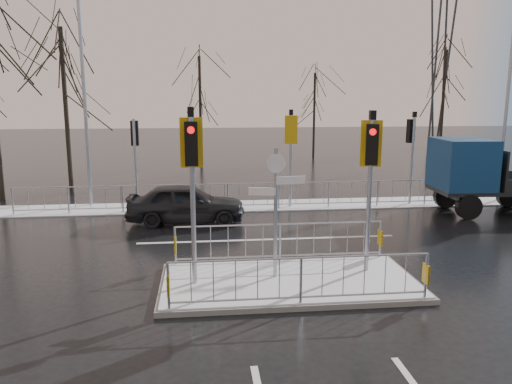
{
  "coord_description": "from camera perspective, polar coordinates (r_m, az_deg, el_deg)",
  "views": [
    {
      "loc": [
        -1.99,
        -10.97,
        4.37
      ],
      "look_at": [
        -0.53,
        2.32,
        1.8
      ],
      "focal_mm": 35.0,
      "sensor_mm": 36.0,
      "label": 1
    }
  ],
  "objects": [
    {
      "name": "car_far_lane",
      "position": [
        17.61,
        -8.01,
        -1.27
      ],
      "size": [
        4.11,
        1.72,
        1.39
      ],
      "primitive_type": "imported",
      "rotation": [
        0.0,
        0.0,
        1.55
      ],
      "color": "black",
      "rests_on": "ground"
    },
    {
      "name": "street_lamp_right",
      "position": [
        23.17,
        26.97,
        9.78
      ],
      "size": [
        1.25,
        0.18,
        8.0
      ],
      "color": "#91979E",
      "rests_on": "ground"
    },
    {
      "name": "street_lamp_left",
      "position": [
        20.95,
        -18.86,
        10.65
      ],
      "size": [
        1.25,
        0.18,
        8.2
      ],
      "color": "#91979E",
      "rests_on": "ground"
    },
    {
      "name": "pylon_wires",
      "position": [
        45.6,
        19.3,
        18.71
      ],
      "size": [
        70.0,
        2.38,
        19.97
      ],
      "color": "#2D3033",
      "rests_on": "ground"
    },
    {
      "name": "lane_markings",
      "position": [
        11.67,
        4.07,
        -11.12
      ],
      "size": [
        8.0,
        11.38,
        0.01
      ],
      "color": "silver",
      "rests_on": "ground"
    },
    {
      "name": "snow_verge",
      "position": [
        20.15,
        -0.47,
        -1.58
      ],
      "size": [
        30.0,
        2.0,
        0.04
      ],
      "primitive_type": "cube",
      "color": "white",
      "rests_on": "ground"
    },
    {
      "name": "traffic_island",
      "position": [
        11.85,
        3.74,
        -8.77
      ],
      "size": [
        6.0,
        3.04,
        4.15
      ],
      "color": "slate",
      "rests_on": "ground"
    },
    {
      "name": "tree_far_a",
      "position": [
        32.97,
        -6.43,
        11.61
      ],
      "size": [
        3.75,
        3.75,
        7.08
      ],
      "color": "black",
      "rests_on": "ground"
    },
    {
      "name": "far_kerb_fixtures",
      "position": [
        19.49,
        0.54,
        0.98
      ],
      "size": [
        18.0,
        0.65,
        3.83
      ],
      "color": "#91979E",
      "rests_on": "ground"
    },
    {
      "name": "ground",
      "position": [
        11.98,
        3.78,
        -10.55
      ],
      "size": [
        120.0,
        120.0,
        0.0
      ],
      "primitive_type": "plane",
      "color": "black",
      "rests_on": "ground"
    },
    {
      "name": "tree_near_b",
      "position": [
        24.24,
        -21.12,
        12.01
      ],
      "size": [
        4.0,
        4.0,
        7.55
      ],
      "color": "black",
      "rests_on": "ground"
    },
    {
      "name": "tree_far_b",
      "position": [
        35.87,
        6.7,
        10.51
      ],
      "size": [
        3.25,
        3.25,
        6.14
      ],
      "color": "black",
      "rests_on": "ground"
    },
    {
      "name": "flatbed_truck",
      "position": [
        20.6,
        24.56,
        1.89
      ],
      "size": [
        6.2,
        2.53,
        2.82
      ],
      "color": "black",
      "rests_on": "ground"
    },
    {
      "name": "tree_far_c",
      "position": [
        35.75,
        20.72,
        11.45
      ],
      "size": [
        4.0,
        4.0,
        7.55
      ],
      "color": "black",
      "rests_on": "ground"
    }
  ]
}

